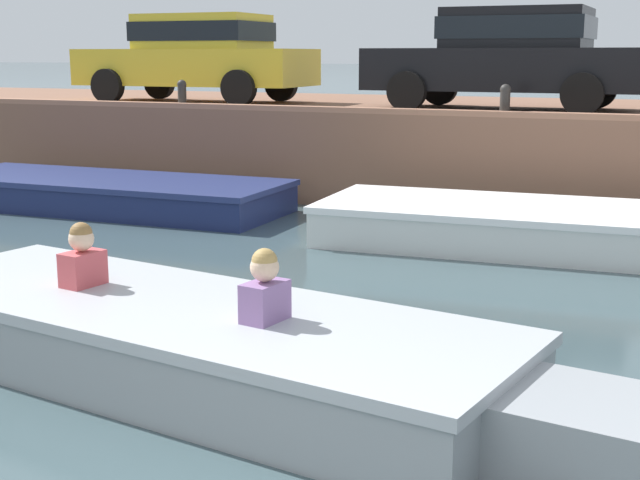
% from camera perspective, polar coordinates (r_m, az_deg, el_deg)
% --- Properties ---
extents(ground_plane, '(400.00, 400.00, 0.00)m').
position_cam_1_polar(ground_plane, '(7.43, 7.45, -6.00)').
color(ground_plane, '#3D5156').
extents(far_quay_wall, '(60.00, 6.00, 1.41)m').
position_cam_1_polar(far_quay_wall, '(15.43, 16.51, 5.54)').
color(far_quay_wall, brown).
rests_on(far_quay_wall, ground).
extents(far_wall_coping, '(60.00, 0.24, 0.08)m').
position_cam_1_polar(far_wall_coping, '(12.53, 14.94, 7.71)').
color(far_wall_coping, '#9F6C52').
rests_on(far_wall_coping, far_quay_wall).
extents(boat_moored_west_navy, '(6.55, 2.05, 0.47)m').
position_cam_1_polar(boat_moored_west_navy, '(13.78, -14.40, 2.97)').
color(boat_moored_west_navy, navy).
rests_on(boat_moored_west_navy, ground).
extents(boat_moored_central_white, '(6.87, 2.36, 0.50)m').
position_cam_1_polar(boat_moored_central_white, '(10.82, 16.57, 0.59)').
color(boat_moored_central_white, white).
rests_on(boat_moored_central_white, ground).
extents(motorboat_passing, '(5.98, 2.34, 1.04)m').
position_cam_1_polar(motorboat_passing, '(6.23, -7.20, -6.81)').
color(motorboat_passing, '#93999E').
rests_on(motorboat_passing, ground).
extents(car_leftmost_yellow, '(4.26, 1.97, 1.54)m').
position_cam_1_polar(car_leftmost_yellow, '(16.44, -7.80, 11.69)').
color(car_leftmost_yellow, yellow).
rests_on(car_leftmost_yellow, far_quay_wall).
extents(car_left_inner_black, '(4.19, 2.01, 1.54)m').
position_cam_1_polar(car_left_inner_black, '(14.33, 12.06, 11.54)').
color(car_left_inner_black, black).
rests_on(car_left_inner_black, far_quay_wall).
extents(mooring_bollard_west, '(0.15, 0.15, 0.45)m').
position_cam_1_polar(mooring_bollard_west, '(14.81, -8.82, 9.31)').
color(mooring_bollard_west, '#2D2B28').
rests_on(mooring_bollard_west, far_quay_wall).
extents(mooring_bollard_mid, '(0.15, 0.15, 0.45)m').
position_cam_1_polar(mooring_bollard_mid, '(12.78, 11.76, 8.83)').
color(mooring_bollard_mid, '#2D2B28').
rests_on(mooring_bollard_mid, far_quay_wall).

